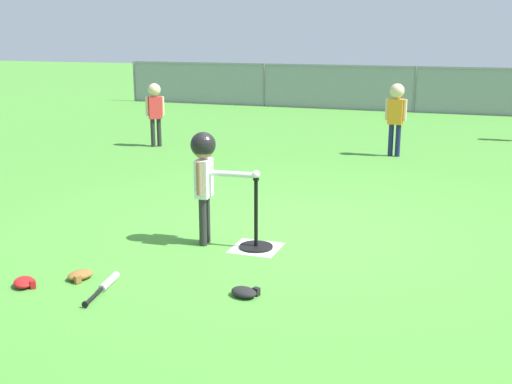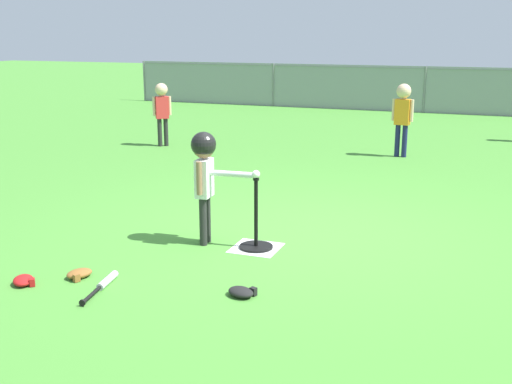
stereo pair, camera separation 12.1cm
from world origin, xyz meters
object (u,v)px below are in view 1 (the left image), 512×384
Objects in this scene: baseball_on_tee at (256,174)px; glove_by_plate at (80,275)px; fielder_near_left at (155,106)px; spare_bat_silver at (106,285)px; batter_child at (204,165)px; glove_near_bats at (245,292)px; batting_tee at (256,237)px; glove_tossed_aside at (24,282)px; fielder_deep_right at (396,110)px.

baseball_on_tee is 0.28× the size of glove_by_plate.
fielder_near_left reaches higher than spare_bat_silver.
batter_child is 1.50m from glove_near_bats.
batter_child reaches higher than spare_bat_silver.
spare_bat_silver is at bearing -122.00° from batting_tee.
batting_tee is at bearing 45.68° from glove_tossed_aside.
batting_tee is 0.63× the size of batter_child.
fielder_deep_right reaches higher than glove_by_plate.
batting_tee is 5.10m from fielder_deep_right.
glove_near_bats reaches higher than spare_bat_silver.
fielder_near_left is 4.10× the size of glove_tossed_aside.
baseball_on_tee is at bearing 58.00° from spare_bat_silver.
batter_child is at bearing 127.02° from glove_near_bats.
fielder_near_left is at bearing 127.59° from baseball_on_tee.
glove_near_bats is at bearing -75.10° from batting_tee.
glove_near_bats and glove_tossed_aside have the same top height.
fielder_deep_right is 1.96× the size of spare_bat_silver.
glove_near_bats is at bearing -52.98° from batter_child.
glove_by_plate is 0.98× the size of glove_tossed_aside.
glove_tossed_aside is (-0.64, -0.19, 0.01)m from spare_bat_silver.
batter_child is at bearing -175.59° from baseball_on_tee.
fielder_deep_right is at bearing 72.24° from glove_tossed_aside.
fielder_near_left is at bearing 127.59° from batting_tee.
glove_near_bats is (1.10, 0.22, 0.01)m from spare_bat_silver.
batting_tee is 0.83m from batter_child.
baseball_on_tee reaches higher than batting_tee.
fielder_near_left is 4.26× the size of glove_near_bats.
batting_tee reaches higher than glove_tossed_aside.
baseball_on_tee is 5.70m from fielder_near_left.
glove_tossed_aside is at bearing -123.37° from batter_child.
glove_tossed_aside is at bearing -134.32° from batting_tee.
glove_tossed_aside is (-0.96, -1.45, -0.74)m from batter_child.
fielder_deep_right is at bearing 77.14° from spare_bat_silver.
glove_by_plate is (-0.31, 0.09, 0.01)m from spare_bat_silver.
glove_by_plate is at bearing 163.01° from spare_bat_silver.
fielder_deep_right is 6.16m from glove_near_bats.
glove_tossed_aside is (-1.74, -0.41, 0.00)m from glove_near_bats.
batter_child is 0.92× the size of fielder_deep_right.
fielder_near_left is at bearing 123.92° from glove_near_bats.
glove_by_plate is (-1.75, -6.23, -0.73)m from fielder_deep_right.
glove_by_plate is at bearing -132.83° from batting_tee.
fielder_deep_right reaches higher than baseball_on_tee.
batting_tee is 0.61× the size of fielder_near_left.
fielder_near_left is 4.18× the size of glove_by_plate.
fielder_deep_right reaches higher than glove_tossed_aside.
fielder_near_left is at bearing 108.61° from glove_tossed_aside.
glove_tossed_aside is at bearing -134.32° from baseball_on_tee.
glove_near_bats is (1.41, 0.13, 0.00)m from glove_by_plate.
fielder_near_left is at bearing -173.05° from fielder_deep_right.
fielder_deep_right is at bearing 77.42° from batter_child.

